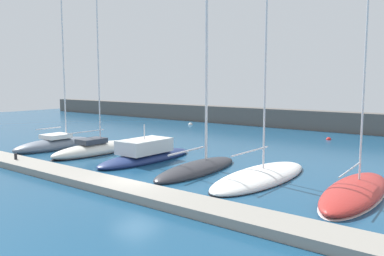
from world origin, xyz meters
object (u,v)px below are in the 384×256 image
object	(u,v)px
sailboat_ivory_second	(97,149)
motorboat_navy_third	(146,154)
sailboat_white_fifth	(261,176)
sailboat_charcoal_fourth	(197,167)
dock_bollard	(16,156)
mooring_buoy_white	(190,125)
sailboat_red_sixth	(355,191)
mooring_buoy_red	(329,140)
sailboat_slate_nearest	(55,144)

from	to	relation	value
sailboat_ivory_second	motorboat_navy_third	xyz separation A→B (m)	(5.35, 0.35, 0.10)
sailboat_white_fifth	sailboat_charcoal_fourth	bearing A→B (deg)	99.86
motorboat_navy_third	dock_bollard	xyz separation A→B (m)	(-6.04, -7.02, 0.19)
sailboat_white_fifth	mooring_buoy_white	world-z (taller)	sailboat_white_fifth
sailboat_charcoal_fourth	dock_bollard	bearing A→B (deg)	116.43
sailboat_charcoal_fourth	sailboat_white_fifth	bearing A→B (deg)	-83.94
sailboat_red_sixth	dock_bollard	world-z (taller)	sailboat_red_sixth
motorboat_navy_third	sailboat_red_sixth	world-z (taller)	sailboat_red_sixth
dock_bollard	mooring_buoy_white	bearing A→B (deg)	102.97
sailboat_charcoal_fourth	sailboat_ivory_second	bearing A→B (deg)	85.62
sailboat_white_fifth	dock_bollard	xyz separation A→B (m)	(-15.65, -7.19, 0.50)
sailboat_ivory_second	mooring_buoy_white	bearing A→B (deg)	18.36
sailboat_charcoal_fourth	mooring_buoy_red	world-z (taller)	sailboat_charcoal_fourth
sailboat_white_fifth	mooring_buoy_red	bearing A→B (deg)	7.73
sailboat_slate_nearest	dock_bollard	size ratio (longest dim) A/B	32.68
sailboat_charcoal_fourth	sailboat_slate_nearest	bearing A→B (deg)	88.67
sailboat_white_fifth	mooring_buoy_white	size ratio (longest dim) A/B	27.91
sailboat_charcoal_fourth	sailboat_red_sixth	xyz separation A→B (m)	(9.96, 0.53, -0.02)
sailboat_red_sixth	mooring_buoy_red	size ratio (longest dim) A/B	29.18
mooring_buoy_white	sailboat_charcoal_fourth	bearing A→B (deg)	-50.78
dock_bollard	sailboat_ivory_second	bearing A→B (deg)	84.07
sailboat_charcoal_fourth	mooring_buoy_red	bearing A→B (deg)	-8.92
mooring_buoy_white	mooring_buoy_red	xyz separation A→B (m)	(19.76, -2.19, 0.00)
sailboat_white_fifth	sailboat_slate_nearest	bearing A→B (deg)	94.09
mooring_buoy_white	dock_bollard	size ratio (longest dim) A/B	1.39
sailboat_slate_nearest	sailboat_red_sixth	size ratio (longest dim) A/B	0.95
sailboat_ivory_second	dock_bollard	bearing A→B (deg)	174.00
mooring_buoy_white	sailboat_slate_nearest	bearing A→B (deg)	-84.14
motorboat_navy_third	mooring_buoy_red	bearing A→B (deg)	-20.48
sailboat_charcoal_fourth	mooring_buoy_white	xyz separation A→B (m)	(-17.84, 21.85, -0.27)
sailboat_charcoal_fourth	mooring_buoy_red	xyz separation A→B (m)	(1.92, 19.66, -0.27)
sailboat_red_sixth	dock_bollard	size ratio (longest dim) A/B	34.43
mooring_buoy_red	dock_bollard	distance (m)	29.30
sailboat_white_fifth	mooring_buoy_red	distance (m)	19.10
sailboat_ivory_second	mooring_buoy_white	xyz separation A→B (m)	(-7.22, 21.66, -0.37)
motorboat_navy_third	dock_bollard	distance (m)	9.26
sailboat_white_fifth	dock_bollard	world-z (taller)	sailboat_white_fifth
motorboat_navy_third	sailboat_red_sixth	size ratio (longest dim) A/B	0.61
sailboat_ivory_second	sailboat_red_sixth	world-z (taller)	sailboat_ivory_second
sailboat_slate_nearest	sailboat_ivory_second	size ratio (longest dim) A/B	0.81
mooring_buoy_red	sailboat_charcoal_fourth	bearing A→B (deg)	-95.59
mooring_buoy_white	motorboat_navy_third	bearing A→B (deg)	-59.48
sailboat_white_fifth	sailboat_red_sixth	world-z (taller)	sailboat_white_fifth
sailboat_ivory_second	motorboat_navy_third	distance (m)	5.36
sailboat_slate_nearest	motorboat_navy_third	distance (m)	10.32
motorboat_navy_third	dock_bollard	size ratio (longest dim) A/B	20.90
motorboat_navy_third	sailboat_charcoal_fourth	xyz separation A→B (m)	(5.28, -0.55, -0.20)
sailboat_ivory_second	sailboat_red_sixth	xyz separation A→B (m)	(20.58, 0.33, -0.12)
sailboat_white_fifth	mooring_buoy_red	xyz separation A→B (m)	(-2.41, 18.94, -0.16)
mooring_buoy_white	dock_bollard	world-z (taller)	dock_bollard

